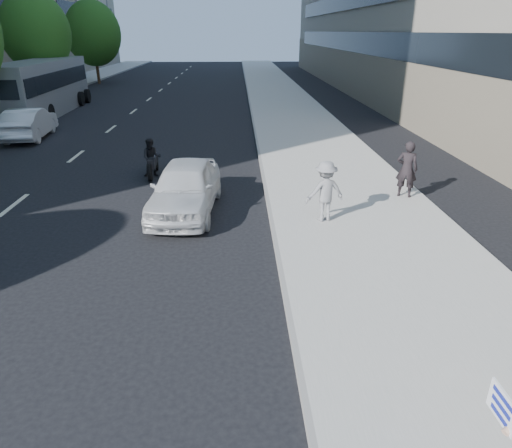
{
  "coord_description": "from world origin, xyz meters",
  "views": [
    {
      "loc": [
        0.54,
        -5.64,
        5.02
      ],
      "look_at": [
        0.89,
        3.03,
        1.34
      ],
      "focal_mm": 32.0,
      "sensor_mm": 36.0,
      "label": 1
    }
  ],
  "objects_px": {
    "pedestrian_woman": "(407,169)",
    "white_sedan_near": "(185,187)",
    "bus": "(42,88)",
    "white_sedan_mid": "(29,123)",
    "jogger": "(325,191)",
    "motorcycle": "(152,159)"
  },
  "relations": [
    {
      "from": "pedestrian_woman",
      "to": "white_sedan_near",
      "type": "relative_size",
      "value": 0.4
    },
    {
      "from": "white_sedan_near",
      "to": "bus",
      "type": "distance_m",
      "value": 21.04
    },
    {
      "from": "white_sedan_mid",
      "to": "jogger",
      "type": "bearing_deg",
      "value": 131.45
    },
    {
      "from": "white_sedan_mid",
      "to": "motorcycle",
      "type": "distance_m",
      "value": 10.01
    },
    {
      "from": "white_sedan_near",
      "to": "white_sedan_mid",
      "type": "height_order",
      "value": "white_sedan_near"
    },
    {
      "from": "white_sedan_mid",
      "to": "pedestrian_woman",
      "type": "bearing_deg",
      "value": 141.82
    },
    {
      "from": "motorcycle",
      "to": "bus",
      "type": "bearing_deg",
      "value": 118.04
    },
    {
      "from": "bus",
      "to": "white_sedan_near",
      "type": "bearing_deg",
      "value": -60.57
    },
    {
      "from": "white_sedan_near",
      "to": "motorcycle",
      "type": "height_order",
      "value": "white_sedan_near"
    },
    {
      "from": "jogger",
      "to": "white_sedan_near",
      "type": "relative_size",
      "value": 0.38
    },
    {
      "from": "motorcycle",
      "to": "jogger",
      "type": "bearing_deg",
      "value": -46.68
    },
    {
      "from": "motorcycle",
      "to": "white_sedan_near",
      "type": "bearing_deg",
      "value": -71.62
    },
    {
      "from": "jogger",
      "to": "bus",
      "type": "bearing_deg",
      "value": -65.62
    },
    {
      "from": "pedestrian_woman",
      "to": "white_sedan_mid",
      "type": "relative_size",
      "value": 0.39
    },
    {
      "from": "pedestrian_woman",
      "to": "white_sedan_mid",
      "type": "xyz_separation_m",
      "value": [
        -15.74,
        9.89,
        -0.28
      ]
    },
    {
      "from": "jogger",
      "to": "white_sedan_near",
      "type": "distance_m",
      "value": 4.12
    },
    {
      "from": "white_sedan_mid",
      "to": "motorcycle",
      "type": "xyz_separation_m",
      "value": [
        7.29,
        -6.87,
        -0.12
      ]
    },
    {
      "from": "jogger",
      "to": "motorcycle",
      "type": "bearing_deg",
      "value": -54.95
    },
    {
      "from": "white_sedan_mid",
      "to": "motorcycle",
      "type": "height_order",
      "value": "white_sedan_mid"
    },
    {
      "from": "motorcycle",
      "to": "pedestrian_woman",
      "type": "bearing_deg",
      "value": -24.9
    },
    {
      "from": "jogger",
      "to": "pedestrian_woman",
      "type": "xyz_separation_m",
      "value": [
        2.91,
        1.88,
        0.05
      ]
    },
    {
      "from": "white_sedan_near",
      "to": "bus",
      "type": "height_order",
      "value": "bus"
    }
  ]
}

